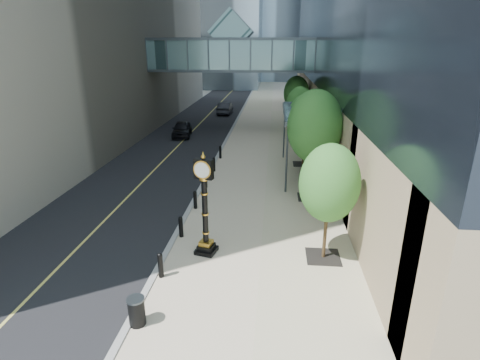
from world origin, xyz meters
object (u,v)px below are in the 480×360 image
at_px(trash_bin, 137,312).
at_px(car_near, 182,129).
at_px(street_clock, 205,212).
at_px(pedestrian, 322,173).
at_px(car_far, 225,108).

xyz_separation_m(trash_bin, car_near, (-4.80, 25.88, 0.22)).
bearing_deg(trash_bin, car_near, 100.51).
distance_m(street_clock, trash_bin, 4.93).
relative_size(trash_bin, car_near, 0.21).
height_order(street_clock, trash_bin, street_clock).
distance_m(trash_bin, pedestrian, 14.80).
bearing_deg(trash_bin, pedestrian, 61.15).
bearing_deg(car_far, car_near, 79.71).
xyz_separation_m(trash_bin, pedestrian, (7.14, 12.96, 0.43)).
bearing_deg(car_near, street_clock, -81.00).
bearing_deg(street_clock, car_far, 110.38).
relative_size(trash_bin, pedestrian, 0.51).
bearing_deg(car_near, car_far, 71.95).
xyz_separation_m(street_clock, trash_bin, (-1.39, -4.51, -1.42)).
bearing_deg(pedestrian, car_near, -67.46).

